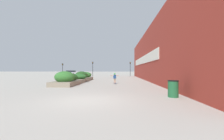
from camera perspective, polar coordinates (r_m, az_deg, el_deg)
name	(u,v)px	position (r m, az deg, el deg)	size (l,w,h in m)	color
ground_plane	(88,100)	(8.03, -9.13, -11.26)	(300.00, 300.00, 0.00)	#ADA89E
building_wall_right	(148,56)	(23.03, 13.53, 5.23)	(0.67, 35.96, 7.36)	maroon
planter_box	(77,78)	(19.86, -13.09, -2.90)	(2.31, 11.71, 1.45)	gray
skateboard	(115,83)	(16.98, 1.04, -5.09)	(0.44, 0.69, 0.09)	navy
skateboarder	(115,77)	(16.93, 1.04, -2.71)	(0.98, 0.51, 1.13)	tan
trash_bin	(173,89)	(9.38, 22.25, -6.61)	(0.61, 0.61, 0.97)	#1E5B33
car_leftmost	(71,73)	(42.66, -15.52, -1.08)	(3.88, 2.04, 1.46)	#BCBCC1
car_center_left	(159,73)	(45.63, 17.31, -0.96)	(4.40, 1.90, 1.56)	black
traffic_light_left	(93,66)	(38.07, -7.37, 1.35)	(0.28, 0.30, 3.66)	black
traffic_light_right	(130,67)	(37.37, 6.97, 1.31)	(0.28, 0.30, 3.59)	black
traffic_light_far_left	(63,67)	(39.63, -18.33, 0.92)	(0.28, 0.30, 3.23)	black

